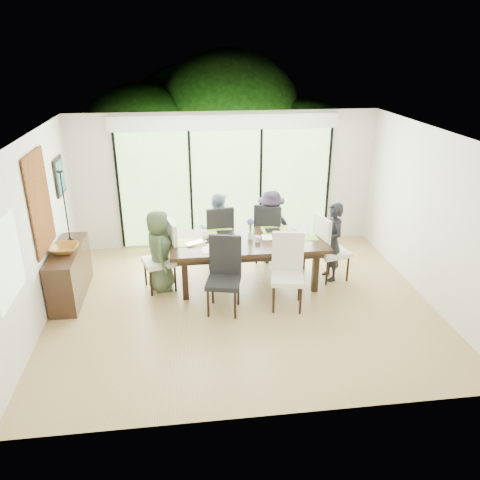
{
  "coord_description": "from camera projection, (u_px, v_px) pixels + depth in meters",
  "views": [
    {
      "loc": [
        -0.86,
        -6.51,
        3.88
      ],
      "look_at": [
        0.0,
        0.25,
        1.0
      ],
      "focal_mm": 35.0,
      "sensor_mm": 36.0,
      "label": 1
    }
  ],
  "objects": [
    {
      "name": "wall_back",
      "position": [
        226.0,
        180.0,
        9.33
      ],
      "size": [
        6.0,
        0.02,
        2.7
      ],
      "primitive_type": "cube",
      "color": "silver",
      "rests_on": "floor"
    },
    {
      "name": "laptop",
      "position": [
        198.0,
        244.0,
        7.69
      ],
      "size": [
        0.42,
        0.36,
        0.03
      ],
      "primitive_type": "imported",
      "rotation": [
        0.0,
        0.0,
        0.45
      ],
      "color": "silver",
      "rests_on": "table_top"
    },
    {
      "name": "bowl",
      "position": [
        64.0,
        249.0,
        7.34
      ],
      "size": [
        0.44,
        0.44,
        0.11
      ],
      "primitive_type": "imported",
      "color": "#955E20",
      "rests_on": "sideboard"
    },
    {
      "name": "table_leg_bl",
      "position": [
        184.0,
        256.0,
        8.32
      ],
      "size": [
        0.1,
        0.1,
        0.75
      ],
      "primitive_type": "cube",
      "color": "black",
      "rests_on": "floor"
    },
    {
      "name": "placemat_far_l",
      "position": [
        219.0,
        232.0,
        8.19
      ],
      "size": [
        0.48,
        0.35,
        0.01
      ],
      "primitive_type": "cube",
      "color": "#9FB741",
      "rests_on": "table_top"
    },
    {
      "name": "cup_c",
      "position": [
        293.0,
        233.0,
        8.04
      ],
      "size": [
        0.19,
        0.19,
        0.1
      ],
      "primitive_type": "imported",
      "rotation": [
        0.0,
        0.0,
        3.71
      ],
      "color": "white",
      "rests_on": "table_top"
    },
    {
      "name": "chair_left_end",
      "position": [
        159.0,
        256.0,
        7.79
      ],
      "size": [
        0.62,
        0.62,
        1.19
      ],
      "primitive_type": null,
      "rotation": [
        0.0,
        0.0,
        -1.29
      ],
      "color": "white",
      "rests_on": "floor"
    },
    {
      "name": "placemat_left",
      "position": [
        191.0,
        243.0,
        7.77
      ],
      "size": [
        0.48,
        0.35,
        0.01
      ],
      "primitive_type": "cube",
      "color": "#A5BF44",
      "rests_on": "table_top"
    },
    {
      "name": "person_far_right",
      "position": [
        271.0,
        227.0,
        8.75
      ],
      "size": [
        0.71,
        0.51,
        1.4
      ],
      "primitive_type": "imported",
      "rotation": [
        0.0,
        0.0,
        3.31
      ],
      "color": "black",
      "rests_on": "floor"
    },
    {
      "name": "person_right_end",
      "position": [
        332.0,
        242.0,
        8.1
      ],
      "size": [
        0.49,
        0.7,
        1.4
      ],
      "primitive_type": "imported",
      "rotation": [
        0.0,
        0.0,
        -1.44
      ],
      "color": "black",
      "rests_on": "floor"
    },
    {
      "name": "art_canvas",
      "position": [
        61.0,
        176.0,
        8.09
      ],
      "size": [
        0.01,
        0.45,
        0.55
      ],
      "primitive_type": "cube",
      "color": "#1A4E56",
      "rests_on": "wall_left"
    },
    {
      "name": "table_leg_br",
      "position": [
        303.0,
        250.0,
        8.57
      ],
      "size": [
        0.1,
        0.1,
        0.75
      ],
      "primitive_type": "cube",
      "color": "black",
      "rests_on": "floor"
    },
    {
      "name": "papers",
      "position": [
        289.0,
        239.0,
        7.92
      ],
      "size": [
        0.33,
        0.24,
        0.0
      ],
      "primitive_type": "cube",
      "color": "white",
      "rests_on": "table_top"
    },
    {
      "name": "person_left_end",
      "position": [
        160.0,
        251.0,
        7.75
      ],
      "size": [
        0.43,
        0.67,
        1.4
      ],
      "primitive_type": "imported",
      "rotation": [
        0.0,
        0.0,
        1.61
      ],
      "color": "#3E4E34",
      "rests_on": "floor"
    },
    {
      "name": "cup_a",
      "position": [
        206.0,
        236.0,
        7.92
      ],
      "size": [
        0.15,
        0.15,
        0.1
      ],
      "primitive_type": "imported",
      "rotation": [
        0.0,
        0.0,
        0.12
      ],
      "color": "white",
      "rests_on": "table_top"
    },
    {
      "name": "art_frame",
      "position": [
        59.0,
        176.0,
        8.09
      ],
      "size": [
        0.03,
        0.55,
        0.65
      ],
      "primitive_type": "cube",
      "color": "black",
      "rests_on": "wall_left"
    },
    {
      "name": "placemat_paper",
      "position": [
        217.0,
        249.0,
        7.54
      ],
      "size": [
        0.48,
        0.35,
        0.01
      ],
      "primitive_type": "cube",
      "color": "white",
      "rests_on": "table_top"
    },
    {
      "name": "book",
      "position": [
        262.0,
        238.0,
        7.95
      ],
      "size": [
        0.2,
        0.26,
        0.02
      ],
      "primitive_type": "imported",
      "rotation": [
        0.0,
        0.0,
        -0.11
      ],
      "color": "white",
      "rests_on": "table_top"
    },
    {
      "name": "candlestick_pan",
      "position": [
        60.0,
        171.0,
        7.31
      ],
      "size": [
        0.09,
        0.09,
        0.03
      ],
      "primitive_type": "cylinder",
      "color": "black",
      "rests_on": "sideboard"
    },
    {
      "name": "table_leg_fl",
      "position": [
        185.0,
        279.0,
        7.53
      ],
      "size": [
        0.1,
        0.1,
        0.75
      ],
      "primitive_type": "cube",
      "color": "black",
      "rests_on": "floor"
    },
    {
      "name": "table_top",
      "position": [
        248.0,
        242.0,
        7.89
      ],
      "size": [
        2.6,
        1.19,
        0.07
      ],
      "primitive_type": "cube",
      "color": "black",
      "rests_on": "floor"
    },
    {
      "name": "tablet_far_l",
      "position": [
        225.0,
        232.0,
        8.16
      ],
      "size": [
        0.28,
        0.2,
        0.01
      ],
      "primitive_type": "cube",
      "color": "black",
      "rests_on": "table_top"
    },
    {
      "name": "mullion_d",
      "position": [
        328.0,
        185.0,
        9.58
      ],
      "size": [
        0.05,
        0.04,
        2.3
      ],
      "primitive_type": "cube",
      "color": "black",
      "rests_on": "wall_back"
    },
    {
      "name": "wall_front",
      "position": [
        274.0,
        313.0,
        4.74
      ],
      "size": [
        6.0,
        0.02,
        2.7
      ],
      "primitive_type": "cube",
      "color": "beige",
      "rests_on": "floor"
    },
    {
      "name": "wall_right",
      "position": [
        431.0,
        216.0,
        7.38
      ],
      "size": [
        0.02,
        5.0,
        2.7
      ],
      "primitive_type": "cube",
      "color": "white",
      "rests_on": "floor"
    },
    {
      "name": "chair_far_right",
      "position": [
        270.0,
        232.0,
        8.81
      ],
      "size": [
        0.66,
        0.66,
        1.19
      ],
      "primitive_type": null,
      "rotation": [
        0.0,
        0.0,
        2.71
      ],
      "color": "black",
      "rests_on": "floor"
    },
    {
      "name": "chair_near_left",
      "position": [
        223.0,
        277.0,
        7.11
      ],
      "size": [
        0.6,
        0.6,
        1.19
      ],
      "primitive_type": null,
      "rotation": [
        0.0,
        0.0,
        -0.24
      ],
      "color": "black",
      "rests_on": "floor"
    },
    {
      "name": "candlestick_shaft",
      "position": [
        65.0,
        206.0,
        7.54
      ],
      "size": [
        0.02,
        0.02,
        1.17
      ],
      "primitive_type": "cylinder",
      "color": "black",
      "rests_on": "sideboard"
    },
    {
      "name": "rail_top",
      "position": [
        219.0,
        194.0,
        11.18
      ],
      "size": [
        6.0,
        0.08,
        0.06
      ],
      "primitive_type": "cube",
      "color": "brown",
      "rests_on": "deck"
    },
    {
      "name": "candlestick_base",
      "position": [
        70.0,
        240.0,
        7.77
      ],
      "size": [
        0.09,
        0.09,
        0.04
      ],
      "primitive_type": "cylinder",
      "color": "black",
      "rests_on": "sideboard"
    },
    {
      "name": "mullion_c",
      "position": [
        261.0,
        187.0,
        9.42
      ],
      "size": [
        0.05,
        0.04,
        2.3
      ],
      "primitive_type": "cube",
      "color": "black",
      "rests_on": "wall_back"
    },
    {
      "name": "tapestry",
      "position": [
        40.0,
        202.0,
        6.92
      ],
      "size": [
        0.02,
        1.0,
        1.5
      ],
      "primitive_type": "cube",
      "color": "#8D4214",
      "rests_on": "wall_left"
    },
    {
      "name": "chair_far_left",
      "position": [
        217.0,
        234.0,
        8.69
      ],
      "size": [
        0.57,
        0.57,
        1.19
      ],
      "primitive_type": null,
      "rotation": [
        0.0,
        0.0,
        3.31
      ],
      "color": "black",
      "rests_on": "floor"
    },
    {
      "name": "chair_near_right",
      "position": [
        288.0,
        273.0,
        7.23
      ],
      "size": [
        0.59,
        0.59,
        1.19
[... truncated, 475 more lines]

